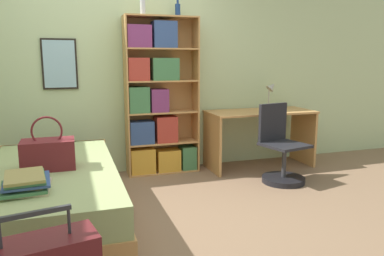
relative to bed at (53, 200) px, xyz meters
The scene contains 11 objects.
ground_plane 0.70m from the bed, ahead, with size 14.00×14.00×0.00m, color #84664C.
wall_back 1.94m from the bed, 66.96° to the left, with size 10.00×0.09×2.60m.
bed is the anchor object (origin of this frame).
handbag 0.39m from the bed, 108.00° to the right, with size 0.40×0.24×0.42m.
book_stack_on_bed 0.61m from the bed, 104.75° to the right, with size 0.33×0.40×0.10m.
bookcase 1.86m from the bed, 48.66° to the left, with size 0.87×0.28×1.88m.
bottle_green 2.37m from the bed, 51.79° to the left, with size 0.06×0.06×0.24m.
bottle_brown 2.60m from the bed, 42.92° to the left, with size 0.06×0.06×0.21m.
desk 2.75m from the bed, 25.09° to the left, with size 1.36×0.60×0.73m.
desk_lamp 3.06m from the bed, 25.33° to the left, with size 0.18×0.13×0.37m.
desk_chair 2.49m from the bed, 12.63° to the left, with size 0.53×0.53×0.88m.
Camera 1 is at (-0.47, -3.05, 1.37)m, focal length 35.00 mm.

